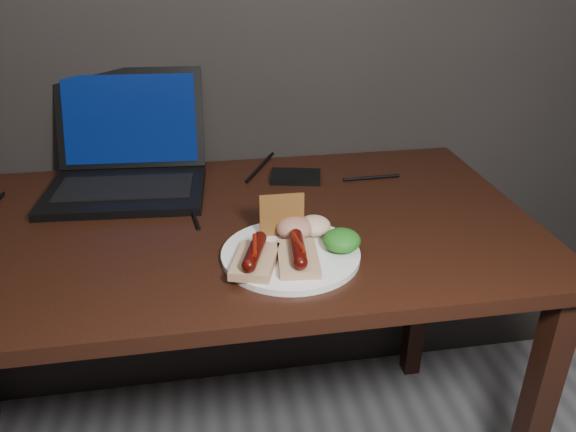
# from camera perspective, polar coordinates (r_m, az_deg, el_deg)

# --- Properties ---
(desk) EXTENTS (1.40, 0.70, 0.75)m
(desk) POSITION_cam_1_polar(r_m,az_deg,el_deg) (1.21, -9.20, -4.59)
(desk) COLOR black
(desk) RESTS_ON ground
(laptop) EXTENTS (0.37, 0.35, 0.25)m
(laptop) POSITION_cam_1_polar(r_m,az_deg,el_deg) (1.36, -16.00, 5.21)
(laptop) COLOR black
(laptop) RESTS_ON desk
(hard_drive) EXTENTS (0.13, 0.10, 0.02)m
(hard_drive) POSITION_cam_1_polar(r_m,az_deg,el_deg) (1.35, 0.81, 4.02)
(hard_drive) COLOR black
(hard_drive) RESTS_ON desk
(desk_cables) EXTENTS (0.94, 0.42, 0.01)m
(desk_cables) POSITION_cam_1_polar(r_m,az_deg,el_deg) (1.31, -9.00, 2.67)
(desk_cables) COLOR black
(desk_cables) RESTS_ON desk
(plate) EXTENTS (0.30, 0.30, 0.01)m
(plate) POSITION_cam_1_polar(r_m,az_deg,el_deg) (1.03, 0.27, -3.91)
(plate) COLOR white
(plate) RESTS_ON desk
(bread_sausage_left) EXTENTS (0.10, 0.13, 0.04)m
(bread_sausage_left) POSITION_cam_1_polar(r_m,az_deg,el_deg) (0.98, -3.39, -4.17)
(bread_sausage_left) COLOR tan
(bread_sausage_left) RESTS_ON plate
(bread_sausage_center) EXTENTS (0.08, 0.12, 0.04)m
(bread_sausage_center) POSITION_cam_1_polar(r_m,az_deg,el_deg) (0.99, 1.03, -3.90)
(bread_sausage_center) COLOR tan
(bread_sausage_center) RESTS_ON plate
(crispbread) EXTENTS (0.09, 0.01, 0.08)m
(crispbread) POSITION_cam_1_polar(r_m,az_deg,el_deg) (1.07, -0.63, 0.12)
(crispbread) COLOR #965829
(crispbread) RESTS_ON plate
(salad_greens) EXTENTS (0.07, 0.07, 0.04)m
(salad_greens) POSITION_cam_1_polar(r_m,az_deg,el_deg) (1.03, 5.48, -2.47)
(salad_greens) COLOR #154F0F
(salad_greens) RESTS_ON plate
(salsa_mound) EXTENTS (0.07, 0.07, 0.04)m
(salsa_mound) POSITION_cam_1_polar(r_m,az_deg,el_deg) (1.07, 0.75, -1.21)
(salsa_mound) COLOR maroon
(salsa_mound) RESTS_ON plate
(coleslaw_mound) EXTENTS (0.06, 0.06, 0.04)m
(coleslaw_mound) POSITION_cam_1_polar(r_m,az_deg,el_deg) (1.08, 2.67, -0.98)
(coleslaw_mound) COLOR beige
(coleslaw_mound) RESTS_ON plate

